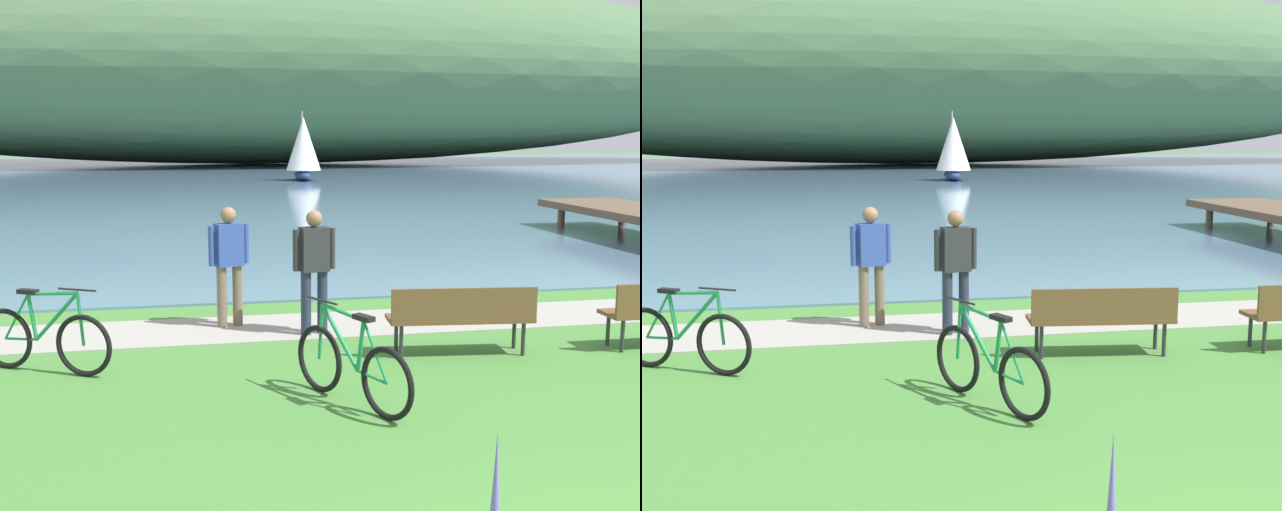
{
  "view_description": "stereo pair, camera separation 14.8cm",
  "coord_description": "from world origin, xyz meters",
  "views": [
    {
      "loc": [
        -2.92,
        -2.89,
        2.73
      ],
      "look_at": [
        -0.83,
        7.81,
        1.0
      ],
      "focal_mm": 43.42,
      "sensor_mm": 36.0,
      "label": 1
    },
    {
      "loc": [
        -2.78,
        -2.91,
        2.73
      ],
      "look_at": [
        -0.83,
        7.81,
        1.0
      ],
      "focal_mm": 43.42,
      "sensor_mm": 36.0,
      "label": 2
    }
  ],
  "objects": [
    {
      "name": "bay_water",
      "position": [
        0.0,
        49.31,
        0.02
      ],
      "size": [
        180.0,
        80.0,
        0.04
      ],
      "primitive_type": "cube",
      "color": "#5B7F9E",
      "rests_on": "ground"
    },
    {
      "name": "bicycle_leaning_near_bench",
      "position": [
        -4.38,
        6.16,
        0.4
      ],
      "size": [
        1.59,
        0.88,
        1.01
      ],
      "color": "black",
      "rests_on": "ground"
    },
    {
      "name": "shoreline_path",
      "position": [
        0.0,
        7.72,
        0.01
      ],
      "size": [
        60.0,
        1.5,
        0.01
      ],
      "primitive_type": "cube",
      "color": "#A39E93",
      "rests_on": "ground"
    },
    {
      "name": "park_bench_further_along",
      "position": [
        0.58,
        5.91,
        0.52
      ],
      "size": [
        1.84,
        0.67,
        0.88
      ],
      "color": "brown",
      "rests_on": "ground"
    },
    {
      "name": "person_at_shoreline",
      "position": [
        -2.12,
        7.89,
        0.98
      ],
      "size": [
        0.58,
        0.33,
        1.71
      ],
      "color": "#72604C",
      "rests_on": "ground"
    },
    {
      "name": "person_on_the_grass",
      "position": [
        -1.02,
        7.24,
        0.98
      ],
      "size": [
        0.6,
        0.29,
        1.71
      ],
      "color": "#282D47",
      "rests_on": "ground"
    },
    {
      "name": "sailboat_toward_hillside",
      "position": [
        4.65,
        40.77,
        1.89
      ],
      "size": [
        2.07,
        3.38,
        3.92
      ],
      "color": "navy",
      "rests_on": "bay_water"
    },
    {
      "name": "distant_hillside",
      "position": [
        4.92,
        65.79,
        8.26
      ],
      "size": [
        97.7,
        28.0,
        16.43
      ],
      "primitive_type": "ellipsoid",
      "color": "#4C7047",
      "rests_on": "bay_water"
    },
    {
      "name": "bicycle_beside_path",
      "position": [
        -1.17,
        4.44,
        0.4
      ],
      "size": [
        0.86,
        1.6,
        1.01
      ],
      "color": "black",
      "rests_on": "ground"
    }
  ]
}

